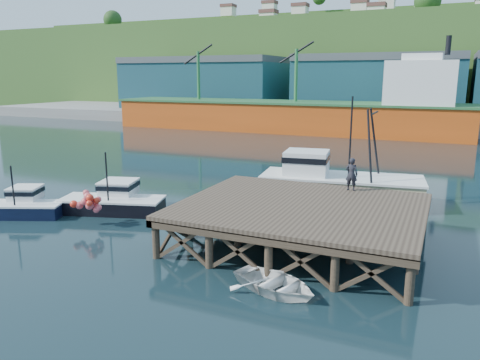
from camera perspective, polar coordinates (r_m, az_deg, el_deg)
The scene contains 12 objects.
ground at distance 26.68m, azimuth -4.08°, elevation -6.06°, with size 300.00×300.00×0.00m, color black.
wharf at distance 23.93m, azimuth 7.35°, elevation -3.47°, with size 12.00×10.00×2.62m.
far_quay at distance 93.33m, azimuth 16.75°, elevation 7.43°, with size 160.00×40.00×2.00m, color gray.
warehouse_left at distance 99.13m, azimuth -4.32°, elevation 11.38°, with size 32.00×16.00×9.00m, color #17484D.
warehouse_mid at distance 88.10m, azimuth 16.54°, elevation 10.76°, with size 28.00×16.00×9.00m, color #17484D.
cargo_ship at distance 73.36m, azimuth 7.90°, elevation 8.40°, with size 55.50×10.00×13.75m.
hillside at distance 122.87m, azimuth 18.97°, elevation 13.08°, with size 220.00×50.00×22.00m, color #2D511E.
boat_navy at distance 32.12m, azimuth -25.13°, elevation -2.78°, with size 5.60×3.93×3.30m.
boat_black at distance 31.05m, azimuth -15.11°, elevation -2.38°, with size 6.84×5.67×3.97m.
trawler at distance 32.69m, azimuth 11.81°, elevation -0.10°, with size 11.21×5.30×7.22m.
dinghy at distance 19.25m, azimuth 4.29°, elevation -12.42°, with size 2.69×3.77×0.78m, color white.
dockworker at distance 27.23m, azimuth 13.44°, elevation 0.69°, with size 0.68×0.45×1.88m, color black.
Camera 1 is at (12.01, -22.25, 8.51)m, focal length 35.00 mm.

